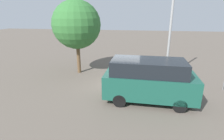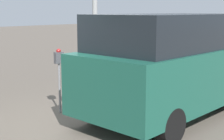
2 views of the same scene
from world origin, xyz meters
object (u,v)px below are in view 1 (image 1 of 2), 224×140
at_px(lamp_post, 169,45).
at_px(parked_van, 149,80).
at_px(street_tree, 77,25).
at_px(parking_meter_near, 124,69).

height_order(lamp_post, parked_van, lamp_post).
xyz_separation_m(parked_van, street_tree, (-5.27, 3.95, 2.50)).
bearing_deg(lamp_post, parking_meter_near, -149.05).
bearing_deg(street_tree, parking_meter_near, -26.84).
distance_m(lamp_post, street_tree, 6.80).
distance_m(parking_meter_near, street_tree, 4.94).
height_order(parking_meter_near, lamp_post, lamp_post).
xyz_separation_m(lamp_post, parked_van, (-1.40, -3.81, -1.21)).
height_order(lamp_post, street_tree, lamp_post).
bearing_deg(parking_meter_near, parked_van, -43.19).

